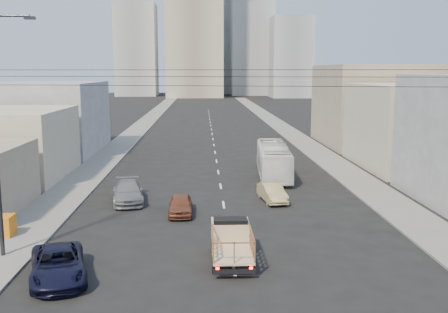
{
  "coord_description": "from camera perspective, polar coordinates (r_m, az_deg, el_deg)",
  "views": [
    {
      "loc": [
        -1.45,
        -21.58,
        9.24
      ],
      "look_at": [
        0.01,
        13.55,
        3.5
      ],
      "focal_mm": 42.0,
      "sensor_mm": 36.0,
      "label": 1
    }
  ],
  "objects": [
    {
      "name": "midrise_nw",
      "position": [
        203.21,
        -9.51,
        11.34
      ],
      "size": [
        15.0,
        15.0,
        34.0
      ],
      "primitive_type": "cube",
      "color": "#95979D",
      "rests_on": "ground"
    },
    {
      "name": "sidewalk_right",
      "position": [
        92.98,
        5.8,
        3.56
      ],
      "size": [
        3.5,
        180.0,
        0.12
      ],
      "primitive_type": "cube",
      "color": "slate",
      "rests_on": "ground"
    },
    {
      "name": "navy_pickup",
      "position": [
        25.0,
        -17.63,
        -11.14
      ],
      "size": [
        3.63,
        5.51,
        1.41
      ],
      "primitive_type": "imported",
      "rotation": [
        0.0,
        0.0,
        0.28
      ],
      "color": "black",
      "rests_on": "ground"
    },
    {
      "name": "midrise_back",
      "position": [
        222.07,
        -0.47,
        12.57
      ],
      "size": [
        18.0,
        18.0,
        44.0
      ],
      "primitive_type": "cube",
      "color": "gray",
      "rests_on": "ground"
    },
    {
      "name": "sedan_brown",
      "position": [
        34.34,
        -4.75,
        -5.24
      ],
      "size": [
        1.61,
        3.85,
        1.3
      ],
      "primitive_type": "imported",
      "rotation": [
        0.0,
        0.0,
        0.02
      ],
      "color": "brown",
      "rests_on": "ground"
    },
    {
      "name": "bldg_right_far",
      "position": [
        69.13,
        15.77,
        5.41
      ],
      "size": [
        12.0,
        16.0,
        10.0
      ],
      "primitive_type": "cube",
      "color": "gray",
      "rests_on": "ground"
    },
    {
      "name": "overhead_wires",
      "position": [
        23.12,
        1.23,
        8.59
      ],
      "size": [
        23.01,
        5.02,
        0.72
      ],
      "color": "black",
      "rests_on": "ground"
    },
    {
      "name": "bldg_right_mid",
      "position": [
        54.08,
        20.46,
        3.13
      ],
      "size": [
        11.0,
        14.0,
        8.0
      ],
      "primitive_type": "cube",
      "color": "#BCAF97",
      "rests_on": "ground"
    },
    {
      "name": "city_bus",
      "position": [
        46.41,
        5.4,
        -0.39
      ],
      "size": [
        3.16,
        10.8,
        2.97
      ],
      "primitive_type": "imported",
      "rotation": [
        0.0,
        0.0,
        -0.06
      ],
      "color": "white",
      "rests_on": "ground"
    },
    {
      "name": "midrise_east",
      "position": [
        189.27,
        7.31,
        10.64
      ],
      "size": [
        14.0,
        14.0,
        28.0
      ],
      "primitive_type": "cube",
      "color": "#95979D",
      "rests_on": "ground"
    },
    {
      "name": "lane_dashes",
      "position": [
        75.16,
        -1.26,
        2.21
      ],
      "size": [
        0.15,
        104.0,
        0.01
      ],
      "color": "silver",
      "rests_on": "ground"
    },
    {
      "name": "bldg_left_far",
      "position": [
        63.42,
        -18.96,
        4.03
      ],
      "size": [
        12.0,
        16.0,
        8.0
      ],
      "primitive_type": "cube",
      "color": "gray",
      "rests_on": "ground"
    },
    {
      "name": "flatbed_pickup",
      "position": [
        25.98,
        0.8,
        -9.0
      ],
      "size": [
        1.95,
        4.41,
        1.9
      ],
      "color": "#CCAE88",
      "rests_on": "ground"
    },
    {
      "name": "midrise_ne",
      "position": [
        207.77,
        3.06,
        12.23
      ],
      "size": [
        16.0,
        16.0,
        40.0
      ],
      "primitive_type": "cube",
      "color": "#95979D",
      "rests_on": "ground"
    },
    {
      "name": "high_rise_tower",
      "position": [
        192.72,
        -3.25,
        15.44
      ],
      "size": [
        20.0,
        20.0,
        60.0
      ],
      "primitive_type": "cube",
      "color": "gray",
      "rests_on": "ground"
    },
    {
      "name": "ground",
      "position": [
        23.52,
        1.39,
        -13.87
      ],
      "size": [
        420.0,
        420.0,
        0.0
      ],
      "primitive_type": "plane",
      "color": "black",
      "rests_on": "ground"
    },
    {
      "name": "sedan_tan",
      "position": [
        37.75,
        5.27,
        -3.93
      ],
      "size": [
        1.9,
        4.07,
        1.29
      ],
      "primitive_type": "imported",
      "rotation": [
        0.0,
        0.0,
        0.14
      ],
      "color": "tan",
      "rests_on": "ground"
    },
    {
      "name": "sidewalk_left",
      "position": [
        92.61,
        -8.77,
        3.47
      ],
      "size": [
        3.5,
        180.0,
        0.12
      ],
      "primitive_type": "cube",
      "color": "slate",
      "rests_on": "ground"
    },
    {
      "name": "sedan_grey",
      "position": [
        37.94,
        -10.41,
        -3.84
      ],
      "size": [
        2.8,
        5.32,
        1.47
      ],
      "primitive_type": "imported",
      "rotation": [
        0.0,
        0.0,
        0.15
      ],
      "color": "slate",
      "rests_on": "ground"
    }
  ]
}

